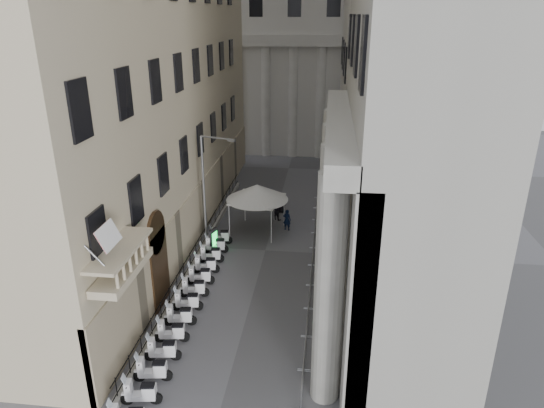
{
  "coord_description": "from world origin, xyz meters",
  "views": [
    {
      "loc": [
        3.92,
        -10.46,
        15.22
      ],
      "look_at": [
        0.76,
        16.58,
        4.5
      ],
      "focal_mm": 32.0,
      "sensor_mm": 36.0,
      "label": 1
    }
  ],
  "objects_px": {
    "street_lamp": "(207,183)",
    "info_kiosk": "(213,240)",
    "pedestrian_a": "(287,220)",
    "security_tent": "(254,191)",
    "pedestrian_b": "(277,210)"
  },
  "relations": [
    {
      "from": "street_lamp",
      "to": "info_kiosk",
      "type": "relative_size",
      "value": 4.79
    },
    {
      "from": "street_lamp",
      "to": "info_kiosk",
      "type": "height_order",
      "value": "street_lamp"
    },
    {
      "from": "security_tent",
      "to": "street_lamp",
      "type": "height_order",
      "value": "street_lamp"
    },
    {
      "from": "street_lamp",
      "to": "pedestrian_a",
      "type": "bearing_deg",
      "value": 51.59
    },
    {
      "from": "pedestrian_a",
      "to": "pedestrian_b",
      "type": "distance_m",
      "value": 2.11
    },
    {
      "from": "security_tent",
      "to": "info_kiosk",
      "type": "height_order",
      "value": "security_tent"
    },
    {
      "from": "info_kiosk",
      "to": "pedestrian_a",
      "type": "xyz_separation_m",
      "value": [
        4.67,
        4.13,
        -0.01
      ]
    },
    {
      "from": "pedestrian_a",
      "to": "pedestrian_b",
      "type": "height_order",
      "value": "pedestrian_a"
    },
    {
      "from": "street_lamp",
      "to": "info_kiosk",
      "type": "distance_m",
      "value": 3.96
    },
    {
      "from": "security_tent",
      "to": "pedestrian_b",
      "type": "xyz_separation_m",
      "value": [
        1.48,
        2.04,
        -2.31
      ]
    },
    {
      "from": "security_tent",
      "to": "info_kiosk",
      "type": "distance_m",
      "value": 5.09
    },
    {
      "from": "street_lamp",
      "to": "info_kiosk",
      "type": "xyz_separation_m",
      "value": [
        0.41,
        -0.74,
        -3.87
      ]
    },
    {
      "from": "street_lamp",
      "to": "pedestrian_b",
      "type": "relative_size",
      "value": 5.06
    },
    {
      "from": "street_lamp",
      "to": "pedestrian_a",
      "type": "xyz_separation_m",
      "value": [
        5.09,
        3.4,
        -3.88
      ]
    },
    {
      "from": "street_lamp",
      "to": "pedestrian_a",
      "type": "distance_m",
      "value": 7.24
    }
  ]
}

